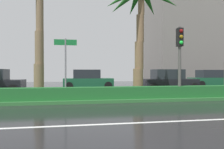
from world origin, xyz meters
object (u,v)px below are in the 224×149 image
(car_in_traffic_second, at_px, (88,80))
(car_in_traffic_fourth, at_px, (211,79))
(palm_tree_centre, at_px, (141,4))
(car_in_traffic_third, at_px, (169,81))
(traffic_signal_median_right, at_px, (180,49))
(street_name_sign, at_px, (66,60))

(car_in_traffic_second, bearing_deg, car_in_traffic_fourth, 1.68)
(palm_tree_centre, xyz_separation_m, car_in_traffic_third, (3.63, 4.20, -4.59))
(car_in_traffic_third, bearing_deg, palm_tree_centre, -130.80)
(traffic_signal_median_right, bearing_deg, car_in_traffic_third, 70.86)
(traffic_signal_median_right, height_order, car_in_traffic_fourth, traffic_signal_median_right)
(car_in_traffic_fourth, bearing_deg, car_in_traffic_second, -178.32)
(palm_tree_centre, height_order, traffic_signal_median_right, palm_tree_centre)
(street_name_sign, xyz_separation_m, car_in_traffic_second, (1.56, 8.15, -1.25))
(traffic_signal_median_right, relative_size, car_in_traffic_second, 0.87)
(street_name_sign, relative_size, car_in_traffic_second, 0.70)
(palm_tree_centre, height_order, car_in_traffic_fourth, palm_tree_centre)
(street_name_sign, bearing_deg, car_in_traffic_fourth, 31.58)
(traffic_signal_median_right, height_order, car_in_traffic_third, traffic_signal_median_right)
(traffic_signal_median_right, xyz_separation_m, street_name_sign, (-5.91, 0.29, -0.65))
(car_in_traffic_third, bearing_deg, car_in_traffic_second, 155.45)
(street_name_sign, xyz_separation_m, car_in_traffic_fourth, (13.84, 8.51, -1.25))
(car_in_traffic_second, bearing_deg, street_name_sign, -100.81)
(car_in_traffic_fourth, bearing_deg, street_name_sign, -148.42)
(street_name_sign, height_order, car_in_traffic_third, street_name_sign)
(traffic_signal_median_right, bearing_deg, palm_tree_centre, 141.24)
(street_name_sign, bearing_deg, car_in_traffic_second, 79.19)
(street_name_sign, height_order, car_in_traffic_fourth, street_name_sign)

